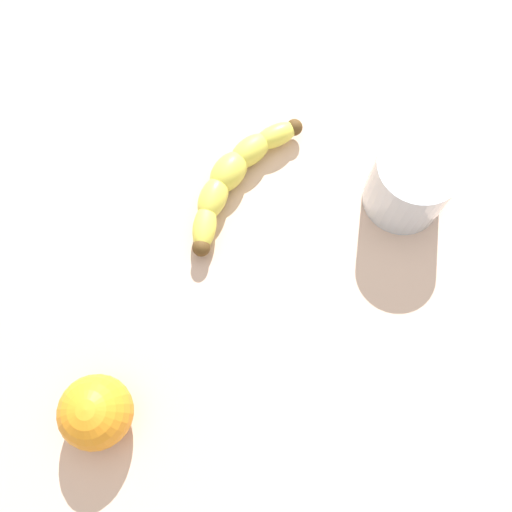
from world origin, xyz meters
The scene contains 4 objects.
wooden_tabletop centered at (0.00, 0.00, 1.50)cm, with size 120.00×120.00×3.00cm, color #D2AE98.
banana centered at (13.31, -9.49, 4.92)cm, with size 9.70×20.93×3.84cm.
smoothie_glass centered at (-6.88, -13.59, 7.12)cm, with size 9.54×9.54×8.80cm.
orange_fruit centered at (17.92, 21.19, 6.84)cm, with size 7.69×7.69×7.69cm, color orange.
Camera 1 is at (1.43, 19.08, 65.19)cm, focal length 38.70 mm.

